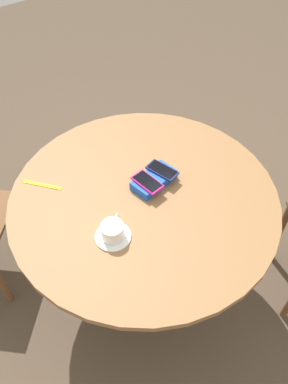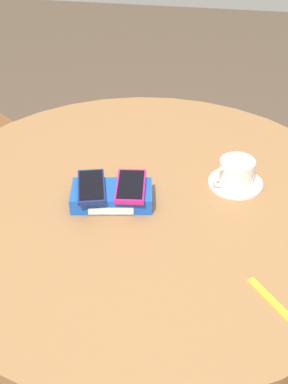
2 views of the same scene
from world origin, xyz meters
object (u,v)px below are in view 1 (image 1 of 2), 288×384
at_px(phone_box, 154,180).
at_px(phone_navy, 162,170).
at_px(lanyard_strap, 42,185).
at_px(round_table, 144,212).
at_px(phone_magenta, 147,182).
at_px(saucer, 113,236).
at_px(coffee_cup, 113,230).

bearing_deg(phone_box, phone_navy, -174.52).
bearing_deg(lanyard_strap, round_table, 135.57).
bearing_deg(lanyard_strap, phone_box, 144.36).
distance_m(phone_box, phone_magenta, 0.05).
xyz_separation_m(phone_box, phone_navy, (-0.05, -0.00, 0.03)).
height_order(phone_box, saucer, phone_box).
distance_m(round_table, saucer, 0.27).
height_order(coffee_cup, lanyard_strap, coffee_cup).
xyz_separation_m(round_table, coffee_cup, (0.22, 0.10, 0.15)).
bearing_deg(phone_magenta, coffee_cup, 24.37).
xyz_separation_m(round_table, phone_navy, (-0.12, -0.03, 0.16)).
bearing_deg(phone_magenta, lanyard_strap, -40.24).
bearing_deg(coffee_cup, phone_magenta, -155.63).
height_order(round_table, phone_box, phone_box).
bearing_deg(phone_navy, phone_box, 5.48).
xyz_separation_m(saucer, lanyard_strap, (0.09, -0.41, -0.00)).
distance_m(round_table, coffee_cup, 0.28).
xyz_separation_m(phone_navy, coffee_cup, (0.34, 0.13, -0.01)).
height_order(phone_navy, coffee_cup, coffee_cup).
distance_m(saucer, lanyard_strap, 0.42).
bearing_deg(round_table, phone_box, -158.77).
distance_m(phone_magenta, saucer, 0.28).
bearing_deg(coffee_cup, round_table, -156.39).
relative_size(phone_magenta, lanyard_strap, 0.80).
bearing_deg(phone_box, phone_magenta, 15.06).
relative_size(phone_magenta, coffee_cup, 1.31).
relative_size(coffee_cup, lanyard_strap, 0.61).
bearing_deg(saucer, coffee_cup, -140.94).
xyz_separation_m(phone_navy, saucer, (0.35, 0.13, -0.04)).
relative_size(phone_magenta, saucer, 1.00).
height_order(saucer, lanyard_strap, saucer).
height_order(phone_navy, lanyard_strap, phone_navy).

